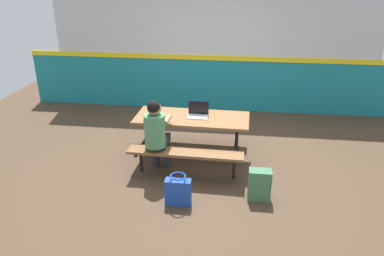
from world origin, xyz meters
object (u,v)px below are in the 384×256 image
picnic_table_main (192,127)px  student_nearer (156,131)px  tote_bag_bright (178,191)px  laptop_silver (198,114)px  backpack_dark (259,185)px

picnic_table_main → student_nearer: bearing=-129.7°
picnic_table_main → tote_bag_bright: 1.34m
picnic_table_main → laptop_silver: size_ratio=5.50×
picnic_table_main → laptop_silver: bearing=21.4°
picnic_table_main → student_nearer: (-0.45, -0.54, 0.13)m
picnic_table_main → backpack_dark: (1.04, -1.03, -0.36)m
picnic_table_main → backpack_dark: size_ratio=4.07×
laptop_silver → tote_bag_bright: (-0.11, -1.32, -0.59)m
student_nearer → backpack_dark: size_ratio=2.74×
laptop_silver → backpack_dark: size_ratio=0.74×
backpack_dark → student_nearer: bearing=162.2°
picnic_table_main → laptop_silver: 0.23m
student_nearer → tote_bag_bright: (0.43, -0.74, -0.51)m
backpack_dark → laptop_silver: bearing=132.0°
picnic_table_main → backpack_dark: picnic_table_main is taller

